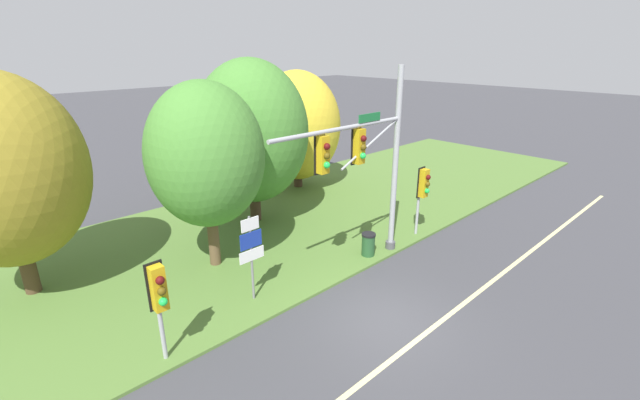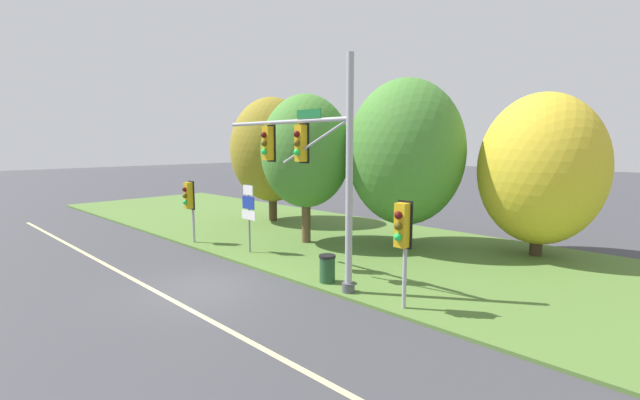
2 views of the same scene
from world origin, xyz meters
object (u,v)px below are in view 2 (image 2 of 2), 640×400
(traffic_signal_mast, at_px, (312,159))
(tree_nearest_road, at_px, (272,150))
(tree_left_of_mast, at_px, (306,152))
(trash_bin, at_px, (327,268))
(tree_behind_signpost, at_px, (406,153))
(tree_mid_verge, at_px, (541,169))
(pedestrian_signal_near_kerb, at_px, (189,199))
(route_sign_post, at_px, (249,209))
(pedestrian_signal_further_along, at_px, (402,232))

(traffic_signal_mast, bearing_deg, tree_nearest_road, 147.05)
(traffic_signal_mast, distance_m, tree_left_of_mast, 5.76)
(tree_nearest_road, height_order, trash_bin, tree_nearest_road)
(tree_behind_signpost, bearing_deg, tree_mid_verge, 27.23)
(traffic_signal_mast, xyz_separation_m, tree_mid_verge, (4.28, 8.88, -0.53))
(tree_nearest_road, height_order, tree_left_of_mast, tree_nearest_road)
(pedestrian_signal_near_kerb, bearing_deg, tree_left_of_mast, 46.18)
(tree_mid_verge, bearing_deg, trash_bin, -113.71)
(tree_behind_signpost, bearing_deg, pedestrian_signal_near_kerb, -139.17)
(route_sign_post, bearing_deg, trash_bin, -6.34)
(route_sign_post, bearing_deg, traffic_signal_mast, -9.93)
(route_sign_post, height_order, trash_bin, route_sign_post)
(pedestrian_signal_further_along, xyz_separation_m, route_sign_post, (-8.24, 0.88, -0.36))
(tree_mid_verge, height_order, trash_bin, tree_mid_verge)
(pedestrian_signal_further_along, bearing_deg, tree_left_of_mast, 153.68)
(pedestrian_signal_near_kerb, bearing_deg, trash_bin, 2.07)
(pedestrian_signal_near_kerb, relative_size, trash_bin, 3.13)
(traffic_signal_mast, xyz_separation_m, tree_left_of_mast, (-4.30, 3.84, 0.15))
(route_sign_post, bearing_deg, tree_behind_signpost, 53.84)
(pedestrian_signal_near_kerb, bearing_deg, traffic_signal_mast, 0.46)
(tree_nearest_road, xyz_separation_m, tree_mid_verge, (14.12, 2.51, -0.67))
(route_sign_post, relative_size, trash_bin, 3.15)
(tree_nearest_road, height_order, tree_mid_verge, tree_nearest_road)
(traffic_signal_mast, distance_m, pedestrian_signal_near_kerb, 8.30)
(pedestrian_signal_further_along, distance_m, tree_mid_verge, 9.08)
(pedestrian_signal_further_along, relative_size, tree_left_of_mast, 0.45)
(route_sign_post, height_order, tree_nearest_road, tree_nearest_road)
(pedestrian_signal_near_kerb, relative_size, tree_behind_signpost, 0.39)
(pedestrian_signal_near_kerb, height_order, route_sign_post, route_sign_post)
(route_sign_post, relative_size, tree_mid_verge, 0.44)
(tree_left_of_mast, relative_size, tree_mid_verge, 1.03)
(route_sign_post, xyz_separation_m, tree_mid_verge, (8.93, 8.07, 1.71))
(pedestrian_signal_further_along, xyz_separation_m, tree_nearest_road, (-13.43, 6.44, 2.02))
(pedestrian_signal_further_along, bearing_deg, trash_bin, 174.38)
(pedestrian_signal_further_along, relative_size, trash_bin, 3.31)
(pedestrian_signal_further_along, height_order, route_sign_post, pedestrian_signal_further_along)
(tree_mid_verge, relative_size, trash_bin, 7.17)
(route_sign_post, distance_m, tree_left_of_mast, 3.87)
(tree_left_of_mast, xyz_separation_m, trash_bin, (4.78, -3.60, -3.78))
(pedestrian_signal_near_kerb, distance_m, tree_behind_signpost, 10.10)
(traffic_signal_mast, bearing_deg, pedestrian_signal_near_kerb, -179.54)
(pedestrian_signal_near_kerb, height_order, tree_behind_signpost, tree_behind_signpost)
(tree_left_of_mast, bearing_deg, route_sign_post, -96.66)
(tree_mid_verge, bearing_deg, tree_left_of_mast, -149.52)
(pedestrian_signal_near_kerb, distance_m, tree_mid_verge, 15.30)
(traffic_signal_mast, relative_size, route_sign_post, 2.48)
(pedestrian_signal_further_along, height_order, trash_bin, pedestrian_signal_further_along)
(tree_mid_verge, bearing_deg, tree_behind_signpost, -152.77)
(traffic_signal_mast, relative_size, trash_bin, 7.81)
(tree_nearest_road, bearing_deg, tree_behind_signpost, 0.06)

